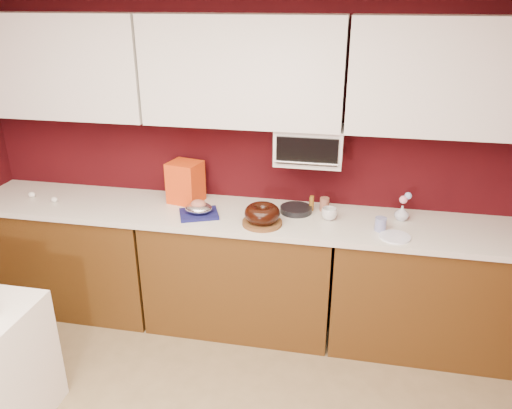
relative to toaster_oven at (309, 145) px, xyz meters
The scene contains 29 objects.
wall_back 0.49m from the toaster_oven, 162.14° to the left, with size 4.00×0.02×2.50m, color #36070A.
base_cabinet_left 2.02m from the toaster_oven, behind, with size 1.31×0.58×0.86m, color #4F2F0F.
base_cabinet_center 1.06m from the toaster_oven, 159.86° to the right, with size 1.31×0.58×0.86m, color #4F2F0F.
base_cabinet_right 1.30m from the toaster_oven, 10.58° to the right, with size 1.31×0.58×0.86m, color #4F2F0F.
countertop 0.69m from the toaster_oven, 159.86° to the right, with size 4.00×0.62×0.04m, color silver.
upper_cabinet_left 1.85m from the toaster_oven, behind, with size 1.31×0.33×0.70m, color white.
upper_cabinet_center 0.65m from the toaster_oven, behind, with size 1.31×0.33×0.70m, color white.
upper_cabinet_right 1.00m from the toaster_oven, ahead, with size 1.31×0.33×0.70m, color white.
toaster_oven is the anchor object (origin of this frame).
toaster_oven_door 0.16m from the toaster_oven, 90.00° to the right, with size 0.40×0.02×0.18m, color black.
toaster_oven_handle 0.19m from the toaster_oven, 90.00° to the right, with size 0.02×0.02×0.42m, color silver.
cake_base 0.62m from the toaster_oven, 130.23° to the right, with size 0.27×0.27×0.02m, color brown.
bundt_cake 0.57m from the toaster_oven, 130.23° to the right, with size 0.24×0.24×0.10m, color black.
navy_towel 0.89m from the toaster_oven, 160.87° to the right, with size 0.26×0.22×0.02m, color #161652.
foil_ham_nest 0.87m from the toaster_oven, 160.87° to the right, with size 0.19×0.16×0.07m, color white.
roasted_ham 0.86m from the toaster_oven, 160.87° to the right, with size 0.11×0.09×0.07m, color #B96B55.
pandoro_box 0.94m from the toaster_oven, behind, with size 0.22×0.20×0.30m, color red.
dark_pan 0.47m from the toaster_oven, 136.71° to the right, with size 0.22×0.22×0.04m, color black.
coffee_mug 0.48m from the toaster_oven, 41.28° to the right, with size 0.09×0.09×0.10m, color silver.
blue_jar 0.71m from the toaster_oven, 26.70° to the right, with size 0.07×0.07×0.09m, color navy.
flower_vase 0.77m from the toaster_oven, ahead, with size 0.08×0.08×0.12m, color silver.
flower_pink 0.73m from the toaster_oven, ahead, with size 0.05×0.05×0.05m, color pink.
flower_blue 0.74m from the toaster_oven, ahead, with size 0.05×0.05×0.05m, color #97B5F2.
china_plate 0.83m from the toaster_oven, 30.03° to the right, with size 0.20×0.20×0.01m, color white.
amber_bottle 0.43m from the toaster_oven, 18.55° to the right, with size 0.03×0.03×0.10m, color brown.
paper_cup 0.44m from the toaster_oven, ahead, with size 0.07×0.07×0.10m, color brown.
egg_left 2.11m from the toaster_oven, behind, with size 0.05×0.04×0.04m, color white.
egg_right 1.90m from the toaster_oven, behind, with size 0.05×0.04×0.04m, color silver.
amber_bottle_tall 0.42m from the toaster_oven, 18.59° to the right, with size 0.03×0.03×0.11m, color brown.
Camera 1 is at (0.73, -1.16, 2.31)m, focal length 35.00 mm.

